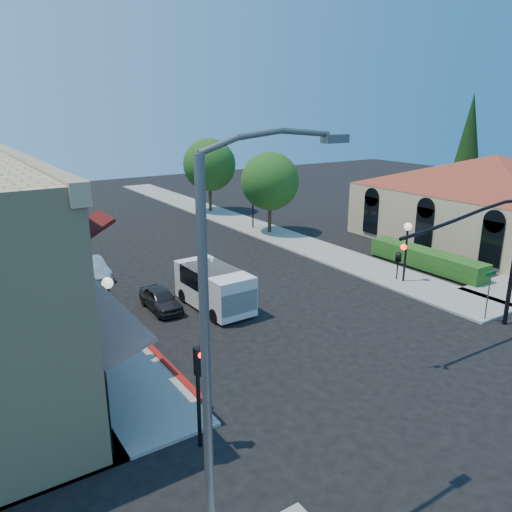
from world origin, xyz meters
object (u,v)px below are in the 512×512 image
conifer_far (468,146)px  lamppost_left_near (109,298)px  cobra_streetlight (221,340)px  street_name_sign (489,288)px  lamppost_right_far (253,196)px  parked_car_c (68,246)px  street_tree_a (270,181)px  parked_car_b (93,268)px  lamppost_right_near (407,237)px  white_van (215,286)px  parked_car_a (161,299)px  parked_car_d (64,243)px  secondary_signal (199,379)px  lamppost_left_far (37,228)px  signal_mast_arm (489,247)px  street_tree_b (209,165)px

conifer_far → lamppost_left_near: conifer_far is taller
cobra_streetlight → street_name_sign: (16.65, 4.20, -3.57)m
lamppost_right_far → parked_car_c: (-14.70, 1.00, -2.20)m
street_tree_a → parked_car_b: street_tree_a is taller
lamppost_right_near → white_van: (-10.93, 2.68, -1.52)m
parked_car_c → parked_car_a: bearing=-88.2°
street_tree_a → parked_car_a: (-13.60, -10.00, -3.63)m
cobra_streetlight → parked_car_d: (2.95, 28.00, -4.74)m
street_tree_a → parked_car_b: bearing=-168.3°
street_name_sign → parked_car_d: (-13.70, 23.80, -1.17)m
street_tree_a → secondary_signal: 26.64m
parked_car_d → white_van: bearing=-78.9°
street_tree_a → conifer_far: bearing=-11.8°
lamppost_left_far → parked_car_d: size_ratio=0.94×
street_tree_a → white_van: 16.23m
signal_mast_arm → lamppost_left_near: bearing=155.6°
street_name_sign → lamppost_left_near: lamppost_left_near is taller
street_name_sign → parked_car_c: (-13.70, 22.80, -1.17)m
lamppost_right_near → parked_car_b: (-14.70, 10.89, -2.15)m
signal_mast_arm → parked_car_c: signal_mast_arm is taller
street_tree_b → parked_car_c: size_ratio=1.91×
street_tree_b → cobra_streetlight: (-17.95, -34.00, 0.72)m
cobra_streetlight → lamppost_left_far: cobra_streetlight is taller
parked_car_a → parked_car_c: bearing=96.7°
lamppost_left_near → parked_car_c: lamppost_left_near is taller
conifer_far → signal_mast_arm: conifer_far is taller
parked_car_d → cobra_streetlight: bearing=-98.7°
conifer_far → cobra_streetlight: size_ratio=1.18×
secondary_signal → cobra_streetlight: 4.65m
street_tree_b → secondary_signal: 34.97m
signal_mast_arm → parked_car_d: size_ratio=2.10×
cobra_streetlight → parked_car_b: 21.61m
secondary_signal → parked_car_d: secondary_signal is taller
street_tree_b → signal_mast_arm: (-2.94, -30.50, -0.46)m
lamppost_left_near → lamppost_left_far: size_ratio=1.00×
secondary_signal → white_van: 10.87m
street_tree_b → lamppost_left_near: (-17.30, -24.00, -1.81)m
lamppost_right_near → parked_car_c: bearing=130.9°
secondary_signal → street_name_sign: (15.50, 0.79, -0.62)m
lamppost_left_far → conifer_far: bearing=-6.3°
lamppost_left_near → parked_car_b: 11.34m
white_van → parked_car_c: bearing=104.7°
secondary_signal → street_name_sign: 15.53m
parked_car_d → street_tree_b: bearing=19.1°
parked_car_b → lamppost_right_far: bearing=17.8°
parked_car_c → parked_car_d: (0.00, 1.00, -0.00)m
cobra_streetlight → parked_car_d: cobra_streetlight is taller
secondary_signal → street_tree_b: bearing=61.2°
conifer_far → street_tree_a: size_ratio=1.70×
conifer_far → parked_car_c: conifer_far is taller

